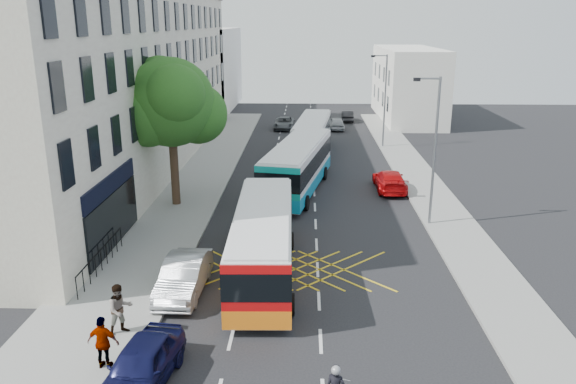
# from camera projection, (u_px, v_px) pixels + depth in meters

# --- Properties ---
(ground) EXTENTS (120.00, 120.00, 0.00)m
(ground) POSITION_uv_depth(u_px,v_px,m) (321.00, 341.00, 19.89)
(ground) COLOR black
(ground) RESTS_ON ground
(pavement_left) EXTENTS (5.00, 70.00, 0.15)m
(pavement_left) POSITION_uv_depth(u_px,v_px,m) (177.00, 205.00, 34.47)
(pavement_left) COLOR gray
(pavement_left) RESTS_ON ground
(pavement_right) EXTENTS (3.00, 70.00, 0.15)m
(pavement_right) POSITION_uv_depth(u_px,v_px,m) (439.00, 207.00, 33.98)
(pavement_right) COLOR gray
(pavement_right) RESTS_ON ground
(terrace_main) EXTENTS (8.30, 45.00, 13.50)m
(terrace_main) POSITION_uv_depth(u_px,v_px,m) (127.00, 79.00, 41.77)
(terrace_main) COLOR beige
(terrace_main) RESTS_ON ground
(terrace_far) EXTENTS (8.00, 20.00, 10.00)m
(terrace_far) POSITION_uv_depth(u_px,v_px,m) (201.00, 69.00, 71.44)
(terrace_far) COLOR silver
(terrace_far) RESTS_ON ground
(building_right) EXTENTS (6.00, 18.00, 8.00)m
(building_right) POSITION_uv_depth(u_px,v_px,m) (407.00, 84.00, 64.27)
(building_right) COLOR silver
(building_right) RESTS_ON ground
(street_tree) EXTENTS (6.30, 5.70, 8.80)m
(street_tree) POSITION_uv_depth(u_px,v_px,m) (170.00, 103.00, 32.63)
(street_tree) COLOR #382619
(street_tree) RESTS_ON pavement_left
(lamp_near) EXTENTS (1.45, 0.15, 8.00)m
(lamp_near) POSITION_uv_depth(u_px,v_px,m) (433.00, 144.00, 29.83)
(lamp_near) COLOR slate
(lamp_near) RESTS_ON pavement_right
(lamp_far) EXTENTS (1.45, 0.15, 8.00)m
(lamp_far) POSITION_uv_depth(u_px,v_px,m) (384.00, 96.00, 48.95)
(lamp_far) COLOR slate
(lamp_far) RESTS_ON pavement_right
(railings) EXTENTS (0.08, 5.60, 1.14)m
(railings) POSITION_uv_depth(u_px,v_px,m) (101.00, 258.00, 25.05)
(railings) COLOR black
(railings) RESTS_ON pavement_left
(bus_near) EXTENTS (2.91, 10.83, 3.03)m
(bus_near) POSITION_uv_depth(u_px,v_px,m) (263.00, 241.00, 24.67)
(bus_near) COLOR silver
(bus_near) RESTS_ON ground
(bus_mid) EXTENTS (4.78, 11.83, 3.24)m
(bus_mid) POSITION_uv_depth(u_px,v_px,m) (298.00, 166.00, 36.99)
(bus_mid) COLOR silver
(bus_mid) RESTS_ON ground
(bus_far) EXTENTS (3.55, 10.77, 2.97)m
(bus_far) POSITION_uv_depth(u_px,v_px,m) (312.00, 135.00, 47.98)
(bus_far) COLOR silver
(bus_far) RESTS_ON ground
(parked_car_blue) EXTENTS (2.26, 4.44, 1.45)m
(parked_car_blue) POSITION_uv_depth(u_px,v_px,m) (141.00, 366.00, 17.25)
(parked_car_blue) COLOR #0D0F37
(parked_car_blue) RESTS_ON ground
(parked_car_silver) EXTENTS (1.73, 4.61, 1.51)m
(parked_car_silver) POSITION_uv_depth(u_px,v_px,m) (184.00, 276.00, 23.25)
(parked_car_silver) COLOR #A0A4A8
(parked_car_silver) RESTS_ON ground
(red_hatchback) EXTENTS (1.94, 4.70, 1.36)m
(red_hatchback) POSITION_uv_depth(u_px,v_px,m) (390.00, 180.00, 37.48)
(red_hatchback) COLOR #B8070A
(red_hatchback) RESTS_ON ground
(distant_car_grey) EXTENTS (2.14, 4.40, 1.21)m
(distant_car_grey) POSITION_uv_depth(u_px,v_px,m) (284.00, 123.00, 58.87)
(distant_car_grey) COLOR #45494D
(distant_car_grey) RESTS_ON ground
(distant_car_silver) EXTENTS (1.60, 3.85, 1.30)m
(distant_car_silver) POSITION_uv_depth(u_px,v_px,m) (337.00, 123.00, 58.57)
(distant_car_silver) COLOR #9B9DA2
(distant_car_silver) RESTS_ON ground
(distant_car_dark) EXTENTS (1.39, 3.71, 1.21)m
(distant_car_dark) POSITION_uv_depth(u_px,v_px,m) (347.00, 116.00, 63.41)
(distant_car_dark) COLOR black
(distant_car_dark) RESTS_ON ground
(pedestrian_near) EXTENTS (1.16, 1.13, 1.89)m
(pedestrian_near) POSITION_uv_depth(u_px,v_px,m) (120.00, 309.00, 19.88)
(pedestrian_near) COLOR gray
(pedestrian_near) RESTS_ON pavement_left
(pedestrian_far) EXTENTS (1.10, 0.56, 1.81)m
(pedestrian_far) POSITION_uv_depth(u_px,v_px,m) (103.00, 343.00, 17.89)
(pedestrian_far) COLOR gray
(pedestrian_far) RESTS_ON pavement_left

